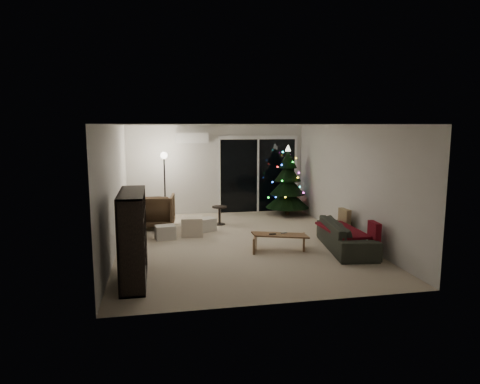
% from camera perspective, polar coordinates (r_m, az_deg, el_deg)
% --- Properties ---
extents(room, '(6.50, 7.51, 2.60)m').
position_cam_1_polar(room, '(10.55, 0.66, 0.84)').
color(room, beige).
rests_on(room, ground).
extents(bookshelf, '(0.75, 1.50, 1.46)m').
position_cam_1_polar(bookshelf, '(7.05, -15.53, -5.87)').
color(bookshelf, black).
rests_on(bookshelf, floor).
extents(media_cabinet, '(0.43, 1.11, 0.69)m').
position_cam_1_polar(media_cabinet, '(9.74, -14.25, -4.11)').
color(media_cabinet, black).
rests_on(media_cabinet, floor).
extents(stereo, '(0.35, 0.41, 0.15)m').
position_cam_1_polar(stereo, '(9.66, -14.34, -1.69)').
color(stereo, black).
rests_on(stereo, media_cabinet).
extents(armchair, '(0.98, 1.00, 0.83)m').
position_cam_1_polar(armchair, '(10.70, -11.18, -2.49)').
color(armchair, brown).
rests_on(armchair, floor).
extents(ottoman, '(0.52, 0.52, 0.43)m').
position_cam_1_polar(ottoman, '(9.84, -6.40, -4.55)').
color(ottoman, silver).
rests_on(ottoman, floor).
extents(cardboard_box_a, '(0.48, 0.40, 0.31)m').
position_cam_1_polar(cardboard_box_a, '(9.63, -9.93, -5.30)').
color(cardboard_box_a, beige).
rests_on(cardboard_box_a, floor).
extents(cardboard_box_b, '(0.53, 0.48, 0.31)m').
position_cam_1_polar(cardboard_box_b, '(10.23, -4.63, -4.36)').
color(cardboard_box_b, beige).
rests_on(cardboard_box_b, floor).
extents(side_table, '(0.41, 0.41, 0.47)m').
position_cam_1_polar(side_table, '(10.85, -2.75, -3.14)').
color(side_table, black).
rests_on(side_table, floor).
extents(floor_lamp, '(0.28, 0.28, 1.75)m').
position_cam_1_polar(floor_lamp, '(11.37, -9.99, 0.57)').
color(floor_lamp, black).
rests_on(floor_lamp, floor).
extents(sofa, '(1.03, 2.03, 0.57)m').
position_cam_1_polar(sofa, '(8.93, 13.99, -5.68)').
color(sofa, '#272A24').
rests_on(sofa, floor).
extents(sofa_throw, '(0.61, 1.40, 0.05)m').
position_cam_1_polar(sofa_throw, '(8.86, 13.44, -4.93)').
color(sofa_throw, '#5B0614').
rests_on(sofa_throw, sofa).
extents(cushion_a, '(0.14, 0.38, 0.37)m').
position_cam_1_polar(cushion_a, '(9.56, 13.76, -3.31)').
color(cushion_a, tan).
rests_on(cushion_a, sofa).
extents(cushion_b, '(0.14, 0.38, 0.37)m').
position_cam_1_polar(cushion_b, '(8.42, 17.47, -5.09)').
color(cushion_b, '#5B0614').
rests_on(cushion_b, sofa).
extents(coffee_table, '(1.14, 0.72, 0.34)m').
position_cam_1_polar(coffee_table, '(8.64, 5.31, -6.71)').
color(coffee_table, olive).
rests_on(coffee_table, floor).
extents(remote_a, '(0.13, 0.04, 0.02)m').
position_cam_1_polar(remote_a, '(8.55, 4.36, -5.61)').
color(remote_a, black).
rests_on(remote_a, coffee_table).
extents(remote_b, '(0.13, 0.08, 0.02)m').
position_cam_1_polar(remote_b, '(8.67, 5.87, -5.44)').
color(remote_b, slate).
rests_on(remote_b, coffee_table).
extents(christmas_tree, '(1.23, 1.23, 1.96)m').
position_cam_1_polar(christmas_tree, '(11.94, 6.37, 1.54)').
color(christmas_tree, black).
rests_on(christmas_tree, floor).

